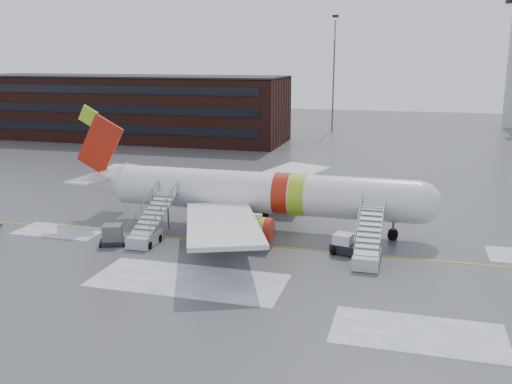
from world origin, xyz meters
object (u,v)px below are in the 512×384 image
(airstair_fwd, at_px, (368,250))
(pushback_tug, at_px, (347,245))
(uld_container, at_px, (113,235))
(airliner, at_px, (252,193))
(airstair_aft, at_px, (148,231))

(airstair_fwd, height_order, pushback_tug, airstair_fwd)
(airstair_fwd, xyz_separation_m, uld_container, (-21.45, -1.36, -0.24))
(pushback_tug, relative_size, uld_container, 1.22)
(airstair_fwd, relative_size, uld_container, 2.97)
(uld_container, bearing_deg, pushback_tug, 8.62)
(airliner, xyz_separation_m, airstair_aft, (-7.50, -6.54, -2.35))
(airstair_aft, xyz_separation_m, pushback_tug, (16.99, 1.62, -0.34))
(airstair_fwd, bearing_deg, uld_container, -176.37)
(airstair_fwd, distance_m, pushback_tug, 2.42)
(airstair_fwd, distance_m, airstair_aft, 18.76)
(airstair_aft, bearing_deg, airstair_fwd, 0.00)
(airliner, bearing_deg, pushback_tug, -27.37)
(uld_container, bearing_deg, airstair_aft, 26.87)
(airstair_aft, bearing_deg, airliner, 41.08)
(airstair_aft, bearing_deg, uld_container, -153.13)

